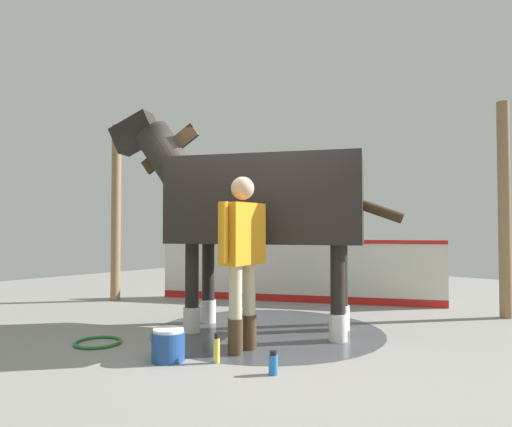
# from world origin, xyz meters

# --- Properties ---
(ground_plane) EXTENTS (16.00, 16.00, 0.02)m
(ground_plane) POSITION_xyz_m (0.00, 0.00, -0.01)
(ground_plane) COLOR gray
(wet_patch) EXTENTS (2.76, 2.76, 0.00)m
(wet_patch) POSITION_xyz_m (-0.37, -0.25, 0.00)
(wet_patch) COLOR #42444C
(wet_patch) RESTS_ON ground
(barrier_wall) EXTENTS (2.26, 4.21, 1.04)m
(barrier_wall) POSITION_xyz_m (-2.29, -1.25, 0.48)
(barrier_wall) COLOR silver
(barrier_wall) RESTS_ON ground
(roof_post_near) EXTENTS (0.16, 0.16, 2.98)m
(roof_post_near) POSITION_xyz_m (-0.37, -3.63, 1.49)
(roof_post_near) COLOR olive
(roof_post_near) RESTS_ON ground
(roof_post_far) EXTENTS (0.16, 0.16, 2.98)m
(roof_post_far) POSITION_xyz_m (-3.15, 1.68, 1.49)
(roof_post_far) COLOR olive
(roof_post_far) RESTS_ON ground
(horse) EXTENTS (2.06, 3.33, 2.75)m
(horse) POSITION_xyz_m (-0.31, -0.36, 1.55)
(horse) COLOR black
(horse) RESTS_ON ground
(handler) EXTENTS (0.69, 0.28, 1.75)m
(handler) POSITION_xyz_m (0.48, 0.15, 1.02)
(handler) COLOR #47331E
(handler) RESTS_ON ground
(wash_bucket) EXTENTS (0.31, 0.31, 0.30)m
(wash_bucket) POSITION_xyz_m (1.17, -0.15, 0.15)
(wash_bucket) COLOR #1E478C
(wash_bucket) RESTS_ON ground
(bottle_shampoo) EXTENTS (0.06, 0.06, 0.27)m
(bottle_shampoo) POSITION_xyz_m (0.91, 0.23, 0.12)
(bottle_shampoo) COLOR #D8CC4C
(bottle_shampoo) RESTS_ON ground
(bottle_spray) EXTENTS (0.08, 0.08, 0.20)m
(bottle_spray) POSITION_xyz_m (0.82, 0.83, 0.09)
(bottle_spray) COLOR blue
(bottle_spray) RESTS_ON ground
(hose_coil) EXTENTS (0.50, 0.50, 0.03)m
(hose_coil) POSITION_xyz_m (1.29, -1.20, 0.02)
(hose_coil) COLOR #267233
(hose_coil) RESTS_ON ground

